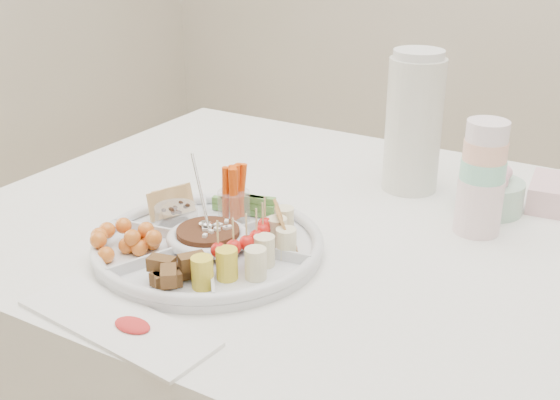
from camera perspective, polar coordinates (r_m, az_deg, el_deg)
The scene contains 12 objects.
party_tray at distance 1.18m, azimuth -5.84°, elevation -3.38°, with size 0.38×0.38×0.04m, color white.
bean_dip at distance 1.18m, azimuth -5.85°, elevation -3.06°, with size 0.10×0.10×0.04m, color #542C0F.
tortillas at distance 1.18m, azimuth 0.44°, elevation -2.08°, with size 0.09×0.09×0.05m, color olive, non-canonical shape.
carrot_cucumber at distance 1.27m, azimuth -3.20°, elevation 0.72°, with size 0.11×0.11×0.10m, color #E44B0B, non-canonical shape.
pita_raisins at distance 1.27m, azimuth -9.01°, elevation -0.42°, with size 0.11×0.11×0.06m, color #E7C079, non-canonical shape.
cherries at distance 1.18m, azimuth -12.19°, elevation -3.12°, with size 0.12×0.12×0.05m, color #E75811, non-canonical shape.
granola_chunks at distance 1.08m, azimuth -9.08°, elevation -5.60°, with size 0.11×0.11×0.05m, color brown, non-canonical shape.
banana_tomato at distance 1.07m, azimuth -2.16°, elevation -4.13°, with size 0.11×0.11×0.09m, color #FEE56A, non-canonical shape.
cup_stack at distance 1.27m, azimuth 16.14°, elevation 2.13°, with size 0.08×0.08×0.22m, color silver.
thermos at distance 1.43m, azimuth 10.83°, elevation 6.38°, with size 0.11×0.11×0.29m, color silver.
flower_bowl at distance 1.39m, azimuth 16.83°, elevation 0.88°, with size 0.12×0.12×0.09m, color silver.
placemat at distance 1.02m, azimuth -13.14°, elevation -9.69°, with size 0.31×0.10×0.01m, color white.
Camera 1 is at (0.42, -1.05, 1.31)m, focal length 45.00 mm.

